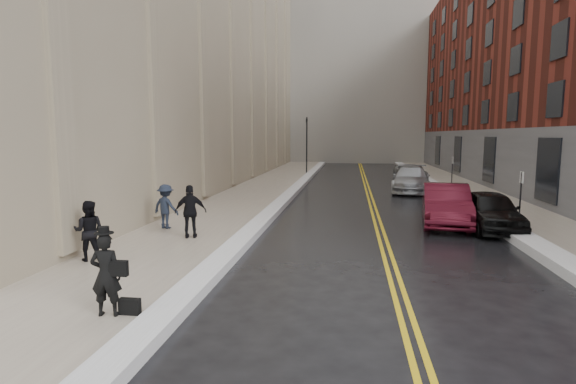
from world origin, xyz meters
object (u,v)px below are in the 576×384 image
(pedestrian_main, at_px, (106,275))
(pedestrian_a, at_px, (89,231))
(car_silver_far, at_px, (410,172))
(pedestrian_c, at_px, (191,212))
(car_black, at_px, (490,211))
(pedestrian_b, at_px, (166,206))
(car_maroon, at_px, (446,205))
(car_silver_near, at_px, (411,179))

(pedestrian_main, xyz_separation_m, pedestrian_a, (-2.55, 3.54, 0.03))
(car_silver_far, relative_size, pedestrian_c, 2.53)
(car_black, xyz_separation_m, pedestrian_b, (-12.13, -2.07, 0.22))
(car_maroon, bearing_deg, pedestrian_main, -120.27)
(car_silver_near, bearing_deg, car_maroon, -82.02)
(car_maroon, distance_m, pedestrian_b, 11.07)
(pedestrian_c, bearing_deg, pedestrian_a, 44.08)
(car_silver_far, distance_m, pedestrian_main, 30.68)
(pedestrian_main, relative_size, pedestrian_a, 0.96)
(pedestrian_a, bearing_deg, pedestrian_b, -109.76)
(pedestrian_a, distance_m, pedestrian_b, 4.44)
(car_black, distance_m, pedestrian_b, 12.30)
(car_maroon, distance_m, pedestrian_c, 10.17)
(pedestrian_a, bearing_deg, pedestrian_c, -135.92)
(car_black, relative_size, pedestrian_c, 2.45)
(car_silver_near, xyz_separation_m, pedestrian_c, (-9.20, -15.08, 0.24))
(car_silver_far, bearing_deg, car_maroon, -96.67)
(car_silver_far, height_order, pedestrian_a, pedestrian_a)
(car_maroon, height_order, car_silver_far, car_maroon)
(pedestrian_main, bearing_deg, car_silver_near, -119.50)
(pedestrian_b, bearing_deg, car_black, -153.32)
(pedestrian_b, bearing_deg, pedestrian_main, 122.39)
(pedestrian_a, bearing_deg, car_maroon, -161.35)
(car_silver_near, height_order, pedestrian_a, pedestrian_a)
(car_maroon, relative_size, pedestrian_c, 2.77)
(car_maroon, xyz_separation_m, pedestrian_b, (-10.66, -2.96, 0.15))
(pedestrian_main, xyz_separation_m, pedestrian_c, (-0.73, 6.60, 0.09))
(car_black, relative_size, pedestrian_main, 2.72)
(car_silver_near, relative_size, pedestrian_b, 3.40)
(car_silver_far, bearing_deg, car_black, -92.16)
(car_maroon, xyz_separation_m, car_silver_near, (0.00, 10.75, -0.01))
(car_silver_near, xyz_separation_m, car_silver_far, (0.90, 7.54, -0.18))
(pedestrian_a, height_order, pedestrian_c, pedestrian_c)
(car_silver_far, relative_size, pedestrian_a, 2.72)
(pedestrian_main, bearing_deg, pedestrian_a, -62.42)
(car_maroon, xyz_separation_m, pedestrian_c, (-9.20, -4.33, 0.23))
(car_silver_near, bearing_deg, car_silver_far, 91.15)
(car_maroon, height_order, pedestrian_main, pedestrian_main)
(car_black, distance_m, car_silver_near, 11.73)
(pedestrian_b, bearing_deg, pedestrian_a, 102.44)
(pedestrian_b, xyz_separation_m, pedestrian_c, (1.47, -1.37, 0.08))
(pedestrian_main, relative_size, pedestrian_c, 0.90)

